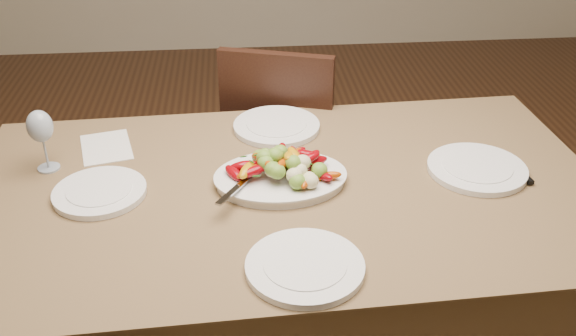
# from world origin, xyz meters

# --- Properties ---
(floor) EXTENTS (6.00, 6.00, 0.00)m
(floor) POSITION_xyz_m (0.00, 0.00, 0.00)
(floor) COLOR #3B2112
(floor) RESTS_ON ground
(dining_table) EXTENTS (1.88, 1.11, 0.76)m
(dining_table) POSITION_xyz_m (-0.24, -0.23, 0.38)
(dining_table) COLOR brown
(dining_table) RESTS_ON ground
(chair_far) EXTENTS (0.53, 0.53, 0.95)m
(chair_far) POSITION_xyz_m (-0.18, 0.52, 0.47)
(chair_far) COLOR black
(chair_far) RESTS_ON ground
(serving_platter) EXTENTS (0.38, 0.29, 0.02)m
(serving_platter) POSITION_xyz_m (-0.26, -0.21, 0.77)
(serving_platter) COLOR white
(serving_platter) RESTS_ON dining_table
(roasted_vegetables) EXTENTS (0.31, 0.22, 0.09)m
(roasted_vegetables) POSITION_xyz_m (-0.26, -0.21, 0.83)
(roasted_vegetables) COLOR #760209
(roasted_vegetables) RESTS_ON serving_platter
(serving_spoon) EXTENTS (0.27, 0.19, 0.03)m
(serving_spoon) POSITION_xyz_m (-0.32, -0.25, 0.81)
(serving_spoon) COLOR #9EA0A8
(serving_spoon) RESTS_ON serving_platter
(plate_left) EXTENTS (0.26, 0.26, 0.02)m
(plate_left) POSITION_xyz_m (-0.77, -0.23, 0.77)
(plate_left) COLOR white
(plate_left) RESTS_ON dining_table
(plate_right) EXTENTS (0.29, 0.29, 0.02)m
(plate_right) POSITION_xyz_m (0.33, -0.20, 0.77)
(plate_right) COLOR white
(plate_right) RESTS_ON dining_table
(plate_far) EXTENTS (0.29, 0.29, 0.02)m
(plate_far) POSITION_xyz_m (-0.25, 0.13, 0.77)
(plate_far) COLOR white
(plate_far) RESTS_ON dining_table
(plate_near) EXTENTS (0.29, 0.29, 0.02)m
(plate_near) POSITION_xyz_m (-0.23, -0.60, 0.77)
(plate_near) COLOR white
(plate_near) RESTS_ON dining_table
(wine_glass) EXTENTS (0.08, 0.08, 0.20)m
(wine_glass) POSITION_xyz_m (-0.95, -0.07, 0.86)
(wine_glass) COLOR #8C99A5
(wine_glass) RESTS_ON dining_table
(menu_card) EXTENTS (0.20, 0.24, 0.00)m
(menu_card) POSITION_xyz_m (-0.80, 0.05, 0.76)
(menu_card) COLOR silver
(menu_card) RESTS_ON dining_table
(table_knife) EXTENTS (0.04, 0.20, 0.01)m
(table_knife) POSITION_xyz_m (0.45, -0.20, 0.76)
(table_knife) COLOR #9EA0A8
(table_knife) RESTS_ON dining_table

